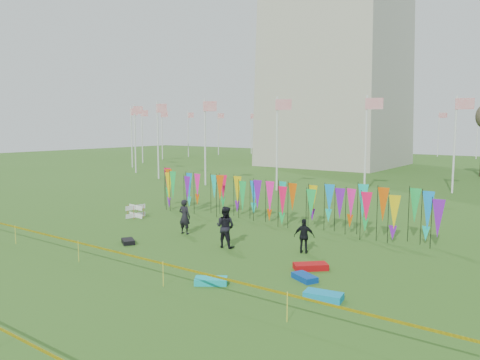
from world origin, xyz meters
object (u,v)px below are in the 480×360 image
Objects in this scene: person_mid at (225,227)px; kite_bag_black at (128,241)px; box_kite at (136,211)px; person_right at (304,236)px; kite_bag_red at (311,266)px; kite_bag_teal at (323,296)px; person_left at (185,217)px; kite_bag_turquoise at (211,281)px; kite_bag_blue at (305,277)px.

person_mid reaches higher than kite_bag_black.
person_mid reaches higher than box_kite.
person_mid reaches higher than person_right.
kite_bag_red is (13.42, -2.85, -0.27)m from box_kite.
person_left is at bearing 157.73° from kite_bag_teal.
kite_bag_turquoise is 3.40m from kite_bag_blue.
kite_bag_blue is 1.10× the size of kite_bag_black.
person_left is at bearing 169.54° from kite_bag_red.
kite_bag_blue is at bearing -16.56° from box_kite.
kite_bag_black is 10.75m from kite_bag_teal.
kite_bag_teal reaches higher than kite_bag_black.
kite_bag_red is at bearing -11.99° from box_kite.
kite_bag_red reaches higher than kite_bag_black.
person_mid is 2.13× the size of kite_bag_black.
kite_bag_turquoise reaches higher than kite_bag_black.
person_left is 3.45m from person_mid.
kite_bag_red is at bearing 101.83° from person_right.
person_left reaches higher than kite_bag_turquoise.
kite_bag_red is at bearing 108.55° from kite_bag_blue.
person_right is at bearing 119.05° from kite_bag_blue.
kite_bag_teal is at bearing -42.90° from kite_bag_blue.
kite_bag_blue is 9.31m from kite_bag_black.
person_left is 1.39× the size of kite_bag_red.
kite_bag_teal is at bearing 146.21° from person_mid.
person_right is at bearing 24.96° from kite_bag_black.
kite_bag_black is at bearing -44.26° from box_kite.
person_right is at bearing -167.07° from person_mid.
kite_bag_teal is (6.57, -3.21, -0.84)m from person_mid.
kite_bag_teal is at bearing 102.07° from person_right.
kite_bag_turquoise is 1.27× the size of kite_bag_black.
person_mid is at bearing 159.67° from kite_bag_blue.
kite_bag_turquoise is (-0.70, -5.53, -0.65)m from person_right.
kite_bag_red is (1.35, -1.93, -0.64)m from person_right.
kite_bag_red is (8.09, -1.49, -0.78)m from person_left.
person_left is at bearing 139.84° from kite_bag_turquoise.
kite_bag_blue is (1.77, -3.19, -0.66)m from person_right.
person_mid reaches higher than kite_bag_turquoise.
kite_bag_blue is 0.76× the size of kite_bag_red.
person_left is at bearing 162.04° from kite_bag_blue.
box_kite is 0.60× the size of kite_bag_red.
kite_bag_black is (-9.30, -0.31, 0.00)m from kite_bag_blue.
person_right reaches higher than kite_bag_black.
person_mid is at bearing -2.50° from person_right.
kite_bag_red is 9.02m from kite_bag_black.
kite_bag_turquoise is 7.13m from kite_bag_black.
person_left is 0.95× the size of person_mid.
kite_bag_black is (-7.53, -3.51, -0.66)m from person_right.
kite_bag_black is at bearing 163.48° from kite_bag_turquoise.
box_kite is 0.43× the size of person_left.
kite_bag_red reaches higher than kite_bag_teal.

